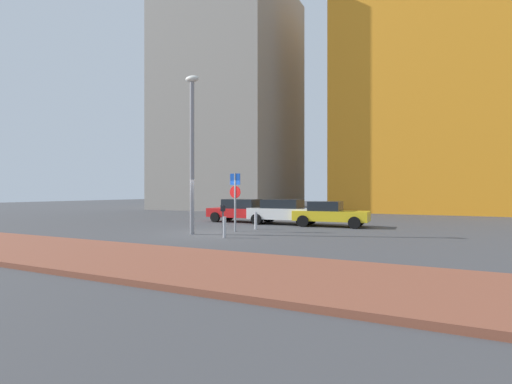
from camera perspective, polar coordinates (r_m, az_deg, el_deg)
The scene contains 12 objects.
ground_plane at distance 17.80m, azimuth -6.91°, elevation -6.24°, with size 120.00×120.00×0.00m, color #424244.
sidewalk_brick at distance 12.66m, azimuth -24.41°, elevation -8.50°, with size 40.00×4.19×0.14m, color brown.
parked_car_red at distance 24.17m, azimuth -2.07°, elevation -2.77°, with size 4.55×1.98×1.47m.
parked_car_white at distance 22.67m, azimuth 4.15°, elevation -2.89°, with size 4.17×2.17×1.48m.
parked_car_yellow at distance 21.58m, azimuth 11.04°, elevation -3.22°, with size 4.18×2.06×1.40m.
parking_sign_post at distance 18.48m, azimuth -3.16°, elevation -0.41°, with size 0.60×0.10×2.86m.
parking_meter at distance 17.30m, azimuth -5.00°, elevation -3.53°, with size 0.18×0.14×1.34m.
street_lamp at distance 17.66m, azimuth -9.60°, elevation 7.53°, with size 0.70×0.36×7.25m.
traffic_bollard_near at distance 19.57m, azimuth -0.04°, elevation -4.36°, with size 0.15×0.15×0.89m, color #B7B7BC.
traffic_bollard_mid at distance 16.11m, azimuth -4.77°, elevation -5.31°, with size 0.15×0.15×0.89m, color #B7B7BC.
building_colorful_midrise at distance 41.85m, azimuth 26.03°, elevation 13.41°, with size 18.90×12.46×23.23m, color orange.
building_under_construction at distance 44.87m, azimuth -3.99°, elevation 13.40°, with size 13.57×13.11×24.60m, color gray.
Camera 1 is at (9.69, -14.79, 1.96)m, focal length 26.57 mm.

